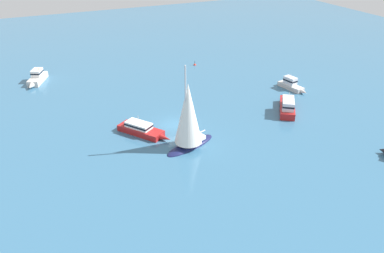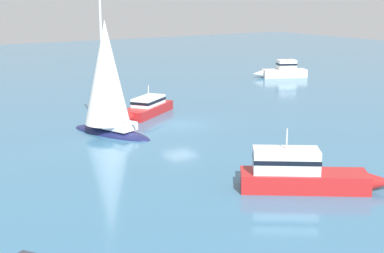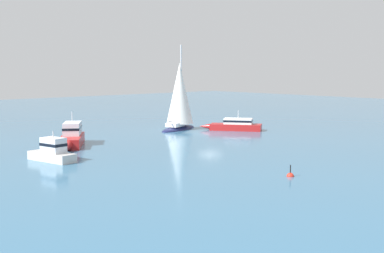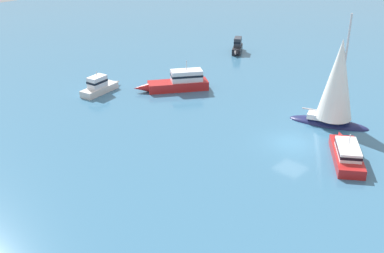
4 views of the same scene
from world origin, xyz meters
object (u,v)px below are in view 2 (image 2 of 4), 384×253
motor_cruiser (283,71)px  motor_cruiser_1 (146,107)px  launch_1 (303,173)px  sailboat (107,82)px

motor_cruiser → motor_cruiser_1: bearing=47.0°
motor_cruiser_1 → motor_cruiser: bearing=168.3°
motor_cruiser → launch_1: bearing=73.6°
sailboat → motor_cruiser_1: sailboat is taller
motor_cruiser → launch_1: size_ratio=0.88×
sailboat → motor_cruiser_1: bearing=-72.3°
motor_cruiser_1 → launch_1: (21.28, -2.18, 0.25)m
launch_1 → motor_cruiser: bearing=85.5°
sailboat → motor_cruiser: (-14.88, 30.13, -3.00)m
motor_cruiser_1 → launch_1: launch_1 is taller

